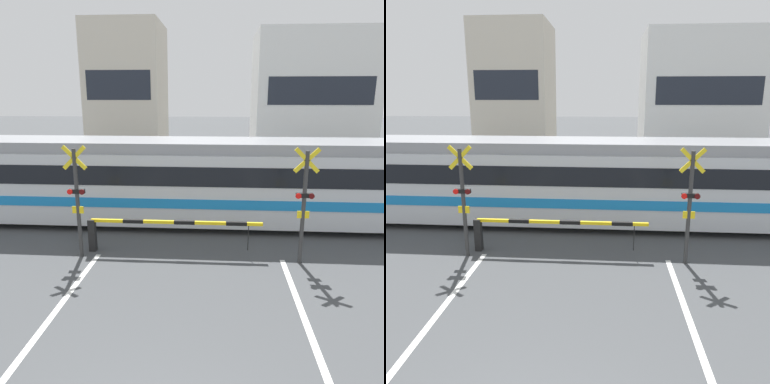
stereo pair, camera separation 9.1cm
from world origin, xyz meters
TOP-DOWN VIEW (x-y plane):
  - rail_track_near at (0.00, 9.41)m, footprint 50.00×0.10m
  - rail_track_far at (0.00, 10.85)m, footprint 50.00×0.10m
  - commuter_train at (-0.81, 10.13)m, footprint 18.79×2.79m
  - crossing_barrier_near at (-1.32, 7.29)m, footprint 5.09×0.20m
  - crossing_barrier_far at (1.32, 13.06)m, footprint 5.09×0.20m
  - crossing_signal_left at (-3.10, 6.86)m, footprint 0.68×0.15m
  - crossing_signal_right at (3.10, 6.86)m, footprint 0.68×0.15m
  - building_left_of_street at (-5.78, 24.67)m, footprint 5.06×5.46m
  - building_right_of_street at (7.18, 24.67)m, footprint 7.88×5.46m

SIDE VIEW (x-z plane):
  - rail_track_near at x=0.00m, z-range 0.00..0.08m
  - rail_track_far at x=0.00m, z-range 0.00..0.08m
  - crossing_barrier_near at x=-1.32m, z-range 0.27..1.27m
  - crossing_barrier_far at x=1.32m, z-range 0.27..1.27m
  - commuter_train at x=-0.81m, z-range 0.11..3.11m
  - crossing_signal_left at x=-3.10m, z-range 0.17..3.38m
  - crossing_signal_right at x=3.10m, z-range 0.17..3.38m
  - building_right_of_street at x=7.18m, z-range 0.00..8.71m
  - building_left_of_street at x=-5.78m, z-range 0.00..9.38m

